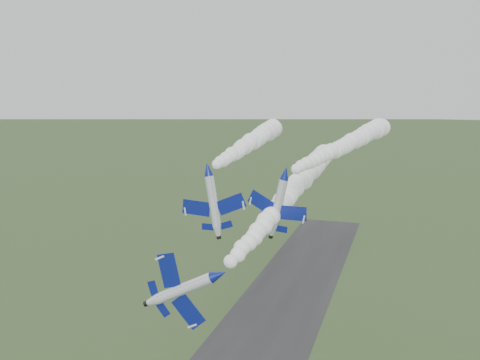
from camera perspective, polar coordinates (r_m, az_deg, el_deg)
name	(u,v)px	position (r m, az deg, el deg)	size (l,w,h in m)	color
jet_lead	(219,275)	(64.16, -2.28, -10.09)	(4.50, 11.88, 8.86)	silver
smoke_trail_jet_lead	(293,190)	(101.68, 5.65, -1.05)	(4.96, 76.43, 4.96)	white
jet_pair_left	(208,169)	(88.59, -3.47, 1.18)	(10.91, 13.17, 3.49)	silver
smoke_trail_jet_pair_left	(252,142)	(125.75, 1.29, 4.12)	(5.19, 70.60, 5.19)	white
jet_pair_right	(285,173)	(84.89, 4.83, 0.74)	(10.16, 12.29, 3.56)	silver
smoke_trail_jet_pair_right	(349,143)	(118.82, 11.51, 3.90)	(4.73, 66.37, 4.73)	white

